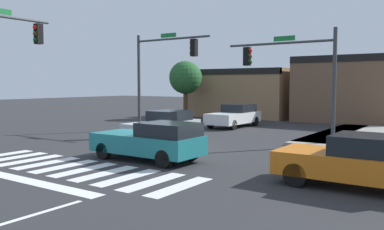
{
  "coord_description": "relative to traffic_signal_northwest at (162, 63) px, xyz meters",
  "views": [
    {
      "loc": [
        11.11,
        -13.52,
        2.86
      ],
      "look_at": [
        0.78,
        1.48,
        1.47
      ],
      "focal_mm": 38.18,
      "sensor_mm": 36.0,
      "label": 1
    }
  ],
  "objects": [
    {
      "name": "traffic_signal_northeast",
      "position": [
        7.73,
        0.39,
        -0.35
      ],
      "size": [
        5.53,
        0.32,
        5.44
      ],
      "rotation": [
        0.0,
        0.0,
        3.14
      ],
      "color": "#383A3D",
      "rests_on": "ground_plane"
    },
    {
      "name": "traffic_signal_northwest",
      "position": [
        0.0,
        0.0,
        0.0
      ],
      "size": [
        5.19,
        0.32,
        5.81
      ],
      "color": "#383A3D",
      "rests_on": "ground_plane"
    },
    {
      "name": "car_teal",
      "position": [
        5.23,
        -7.19,
        -3.32
      ],
      "size": [
        4.3,
        1.84,
        1.46
      ],
      "rotation": [
        0.0,
        0.0,
        3.14
      ],
      "color": "#196B70",
      "rests_on": "ground_plane"
    },
    {
      "name": "ground_plane",
      "position": [
        3.93,
        -5.24,
        -4.06
      ],
      "size": [
        120.0,
        120.0,
        0.0
      ],
      "primitive_type": "plane",
      "color": "#2B2B2D"
    },
    {
      "name": "crosswalk_near",
      "position": [
        3.93,
        -9.74,
        -4.06
      ],
      "size": [
        9.53,
        2.63,
        0.01
      ],
      "color": "silver",
      "rests_on": "ground_plane"
    },
    {
      "name": "car_silver",
      "position": [
        2.16,
        -2.56,
        -3.31
      ],
      "size": [
        1.76,
        4.37,
        1.5
      ],
      "rotation": [
        0.0,
        0.0,
        -1.57
      ],
      "color": "#B7BABF",
      "rests_on": "ground_plane"
    },
    {
      "name": "storefront_row",
      "position": [
        3.47,
        13.81,
        -1.76
      ],
      "size": [
        17.53,
        6.7,
        4.91
      ],
      "color": "#93704C",
      "rests_on": "ground_plane"
    },
    {
      "name": "car_orange",
      "position": [
        12.7,
        -7.05,
        -3.3
      ],
      "size": [
        4.54,
        1.95,
        1.48
      ],
      "rotation": [
        0.0,
        0.0,
        3.14
      ],
      "color": "orange",
      "rests_on": "ground_plane"
    },
    {
      "name": "car_white",
      "position": [
        1.99,
        5.24,
        -3.3
      ],
      "size": [
        1.86,
        4.59,
        1.51
      ],
      "rotation": [
        0.0,
        0.0,
        -1.57
      ],
      "color": "white",
      "rests_on": "ground_plane"
    },
    {
      "name": "roadside_tree",
      "position": [
        -4.57,
        8.76,
        -0.69
      ],
      "size": [
        2.72,
        2.72,
        4.76
      ],
      "color": "#4C3823",
      "rests_on": "ground_plane"
    }
  ]
}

